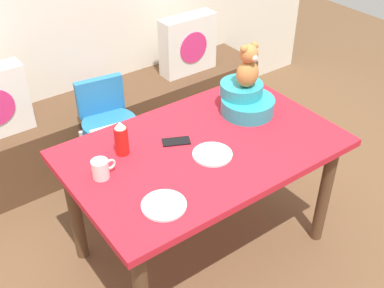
% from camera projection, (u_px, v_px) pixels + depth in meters
% --- Properties ---
extents(ground_plane, '(8.00, 8.00, 0.00)m').
position_uv_depth(ground_plane, '(202.00, 245.00, 2.87)').
color(ground_plane, brown).
extents(window_bench, '(2.60, 0.44, 0.46)m').
position_uv_depth(window_bench, '(105.00, 125.00, 3.52)').
color(window_bench, brown).
rests_on(window_bench, ground_plane).
extents(pillow_floral_right, '(0.44, 0.15, 0.44)m').
position_uv_depth(pillow_floral_right, '(188.00, 44.00, 3.60)').
color(pillow_floral_right, white).
rests_on(pillow_floral_right, window_bench).
extents(book_stack, '(0.20, 0.14, 0.09)m').
position_uv_depth(book_stack, '(100.00, 93.00, 3.36)').
color(book_stack, '#A361A4').
rests_on(book_stack, window_bench).
extents(dining_table, '(1.40, 0.89, 0.74)m').
position_uv_depth(dining_table, '(203.00, 161.00, 2.50)').
color(dining_table, red).
rests_on(dining_table, ground_plane).
extents(highchair, '(0.36, 0.48, 0.79)m').
position_uv_depth(highchair, '(109.00, 125.00, 2.99)').
color(highchair, '#2672B2').
rests_on(highchair, ground_plane).
extents(infant_seat_teal, '(0.30, 0.33, 0.16)m').
position_uv_depth(infant_seat_teal, '(245.00, 100.00, 2.67)').
color(infant_seat_teal, teal).
rests_on(infant_seat_teal, dining_table).
extents(teddy_bear, '(0.13, 0.12, 0.25)m').
position_uv_depth(teddy_bear, '(248.00, 67.00, 2.55)').
color(teddy_bear, '#B4763C').
rests_on(teddy_bear, infant_seat_teal).
extents(ketchup_bottle, '(0.07, 0.07, 0.18)m').
position_uv_depth(ketchup_bottle, '(121.00, 139.00, 2.34)').
color(ketchup_bottle, red).
rests_on(ketchup_bottle, dining_table).
extents(coffee_mug, '(0.12, 0.08, 0.09)m').
position_uv_depth(coffee_mug, '(101.00, 169.00, 2.21)').
color(coffee_mug, silver).
rests_on(coffee_mug, dining_table).
extents(dinner_plate_near, '(0.20, 0.20, 0.01)m').
position_uv_depth(dinner_plate_near, '(212.00, 154.00, 2.37)').
color(dinner_plate_near, white).
rests_on(dinner_plate_near, dining_table).
extents(dinner_plate_far, '(0.20, 0.20, 0.01)m').
position_uv_depth(dinner_plate_far, '(164.00, 205.00, 2.07)').
color(dinner_plate_far, white).
rests_on(dinner_plate_far, dining_table).
extents(cell_phone, '(0.16, 0.13, 0.01)m').
position_uv_depth(cell_phone, '(176.00, 141.00, 2.46)').
color(cell_phone, black).
rests_on(cell_phone, dining_table).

